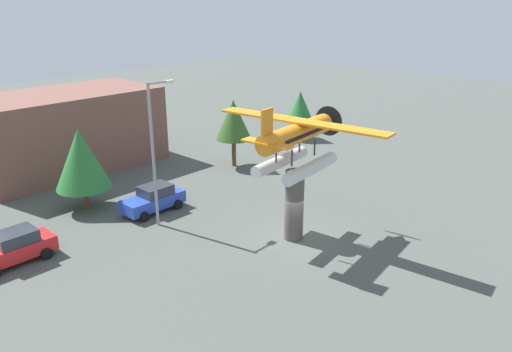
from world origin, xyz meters
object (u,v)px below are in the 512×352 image
storefront_building (66,130)px  car_near_red (14,247)px  tree_east (81,159)px  display_pedestal (294,205)px  floatplane_monument (297,141)px  tree_center_back (233,120)px  streetlight_primary (155,146)px  car_mid_blue (154,199)px  tree_far_east (300,107)px

storefront_building → car_near_red: bearing=-127.5°
tree_east → display_pedestal: bearing=-65.2°
car_near_red → tree_east: bearing=-148.8°
floatplane_monument → tree_center_back: floatplane_monument is taller
streetlight_primary → tree_center_back: streetlight_primary is taller
display_pedestal → floatplane_monument: 3.78m
streetlight_primary → tree_center_back: 12.16m
storefront_building → tree_east: bearing=-111.5°
car_mid_blue → storefront_building: storefront_building is taller
car_near_red → storefront_building: bearing=-127.5°
display_pedestal → storefront_building: size_ratio=0.29×
car_mid_blue → streetlight_primary: 4.70m
storefront_building → display_pedestal: bearing=-83.7°
car_mid_blue → tree_center_back: bearing=-164.9°
storefront_building → streetlight_primary: bearing=-96.6°
display_pedestal → tree_center_back: bearing=59.6°
tree_far_east → display_pedestal: bearing=-142.9°
car_near_red → storefront_building: (9.85, 12.84, 2.25)m
storefront_building → car_mid_blue: bearing=-93.4°
car_near_red → tree_east: size_ratio=0.76×
display_pedestal → tree_far_east: tree_far_east is taller
display_pedestal → tree_east: 14.35m
car_near_red → tree_far_east: bearing=-172.1°
floatplane_monument → streetlight_primary: (-4.25, 7.34, -0.80)m
streetlight_primary → floatplane_monument: bearing=-60.0°
car_near_red → streetlight_primary: size_ratio=0.47×
floatplane_monument → streetlight_primary: 8.52m
display_pedestal → streetlight_primary: size_ratio=0.48×
car_near_red → tree_far_east: tree_far_east is taller
display_pedestal → car_mid_blue: 9.87m
car_mid_blue → streetlight_primary: streetlight_primary is taller
car_near_red → tree_center_back: 19.78m
display_pedestal → storefront_building: storefront_building is taller
tree_center_back → tree_far_east: (10.50, 1.25, -0.73)m
tree_center_back → storefront_building: bearing=133.6°
car_mid_blue → tree_center_back: tree_center_back is taller
car_mid_blue → tree_far_east: bearing=-169.0°
car_near_red → car_mid_blue: size_ratio=1.00×
tree_far_east → floatplane_monument: bearing=-142.7°
tree_east → car_near_red: bearing=-148.8°
car_near_red → tree_east: (6.28, 3.80, 2.61)m
streetlight_primary → storefront_building: (1.68, 14.64, -1.95)m
display_pedestal → tree_far_east: 22.04m
car_near_red → car_mid_blue: same height
tree_center_back → car_near_red: bearing=-171.6°
floatplane_monument → car_mid_blue: floatplane_monument is taller
car_mid_blue → floatplane_monument: bearing=109.7°
streetlight_primary → car_mid_blue: bearing=63.9°
car_mid_blue → tree_center_back: (10.23, 2.77, 3.08)m
tree_far_east → storefront_building: bearing=156.4°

